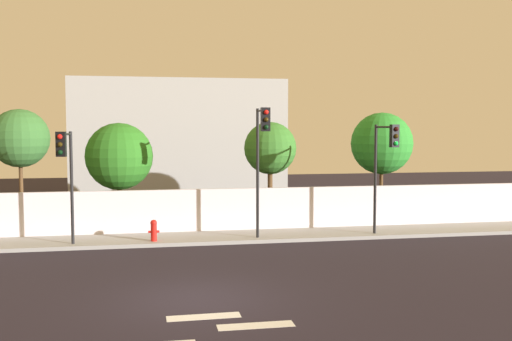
{
  "coord_description": "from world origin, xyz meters",
  "views": [
    {
      "loc": [
        -1.23,
        -15.44,
        4.59
      ],
      "look_at": [
        2.81,
        6.5,
        2.94
      ],
      "focal_mm": 41.07,
      "sensor_mm": 36.0,
      "label": 1
    }
  ],
  "objects_px": {
    "traffic_light_left": "(66,163)",
    "fire_hydrant": "(154,230)",
    "roadside_tree_leftmost": "(20,139)",
    "traffic_light_right": "(386,155)",
    "roadside_tree_midleft": "(119,157)",
    "roadside_tree_midright": "(270,149)",
    "roadside_tree_rightmost": "(382,144)",
    "traffic_light_center": "(262,145)"
  },
  "relations": [
    {
      "from": "traffic_light_right",
      "to": "fire_hydrant",
      "type": "xyz_separation_m",
      "value": [
        -9.28,
        0.67,
        -2.88
      ]
    },
    {
      "from": "traffic_light_right",
      "to": "traffic_light_left",
      "type": "bearing_deg",
      "value": 179.72
    },
    {
      "from": "traffic_light_left",
      "to": "roadside_tree_rightmost",
      "type": "bearing_deg",
      "value": 16.31
    },
    {
      "from": "fire_hydrant",
      "to": "roadside_tree_midright",
      "type": "xyz_separation_m",
      "value": [
        5.37,
        3.48,
        3.01
      ]
    },
    {
      "from": "traffic_light_center",
      "to": "traffic_light_right",
      "type": "xyz_separation_m",
      "value": [
        5.1,
        -0.05,
        -0.43
      ]
    },
    {
      "from": "traffic_light_center",
      "to": "traffic_light_right",
      "type": "relative_size",
      "value": 1.14
    },
    {
      "from": "roadside_tree_midleft",
      "to": "roadside_tree_rightmost",
      "type": "bearing_deg",
      "value": -0.0
    },
    {
      "from": "traffic_light_right",
      "to": "roadside_tree_leftmost",
      "type": "distance_m",
      "value": 15.43
    },
    {
      "from": "traffic_light_right",
      "to": "roadside_tree_rightmost",
      "type": "bearing_deg",
      "value": 69.46
    },
    {
      "from": "roadside_tree_midright",
      "to": "fire_hydrant",
      "type": "bearing_deg",
      "value": -147.05
    },
    {
      "from": "traffic_light_right",
      "to": "roadside_tree_rightmost",
      "type": "height_order",
      "value": "roadside_tree_rightmost"
    },
    {
      "from": "traffic_light_right",
      "to": "roadside_tree_midright",
      "type": "relative_size",
      "value": 0.94
    },
    {
      "from": "traffic_light_left",
      "to": "roadside_tree_leftmost",
      "type": "xyz_separation_m",
      "value": [
        -2.41,
        4.09,
        0.81
      ]
    },
    {
      "from": "traffic_light_left",
      "to": "traffic_light_right",
      "type": "xyz_separation_m",
      "value": [
        12.44,
        -0.06,
        0.19
      ]
    },
    {
      "from": "traffic_light_center",
      "to": "roadside_tree_leftmost",
      "type": "bearing_deg",
      "value": 157.16
    },
    {
      "from": "roadside_tree_leftmost",
      "to": "roadside_tree_midright",
      "type": "distance_m",
      "value": 10.95
    },
    {
      "from": "traffic_light_left",
      "to": "roadside_tree_rightmost",
      "type": "relative_size",
      "value": 0.81
    },
    {
      "from": "traffic_light_left",
      "to": "traffic_light_center",
      "type": "relative_size",
      "value": 0.83
    },
    {
      "from": "traffic_light_left",
      "to": "roadside_tree_leftmost",
      "type": "relative_size",
      "value": 0.8
    },
    {
      "from": "roadside_tree_midleft",
      "to": "traffic_light_center",
      "type": "bearing_deg",
      "value": -36.16
    },
    {
      "from": "traffic_light_left",
      "to": "fire_hydrant",
      "type": "relative_size",
      "value": 5.08
    },
    {
      "from": "roadside_tree_leftmost",
      "to": "roadside_tree_rightmost",
      "type": "distance_m",
      "value": 16.41
    },
    {
      "from": "traffic_light_center",
      "to": "roadside_tree_midleft",
      "type": "bearing_deg",
      "value": 143.84
    },
    {
      "from": "traffic_light_center",
      "to": "roadside_tree_rightmost",
      "type": "relative_size",
      "value": 0.98
    },
    {
      "from": "roadside_tree_midleft",
      "to": "roadside_tree_midright",
      "type": "relative_size",
      "value": 0.99
    },
    {
      "from": "roadside_tree_midleft",
      "to": "roadside_tree_midright",
      "type": "distance_m",
      "value": 6.82
    },
    {
      "from": "fire_hydrant",
      "to": "roadside_tree_midright",
      "type": "height_order",
      "value": "roadside_tree_midright"
    },
    {
      "from": "traffic_light_right",
      "to": "roadside_tree_midleft",
      "type": "bearing_deg",
      "value": 158.82
    },
    {
      "from": "fire_hydrant",
      "to": "roadside_tree_leftmost",
      "type": "distance_m",
      "value": 7.45
    },
    {
      "from": "roadside_tree_rightmost",
      "to": "roadside_tree_leftmost",
      "type": "bearing_deg",
      "value": 180.0
    },
    {
      "from": "roadside_tree_leftmost",
      "to": "roadside_tree_rightmost",
      "type": "height_order",
      "value": "roadside_tree_leftmost"
    },
    {
      "from": "traffic_light_center",
      "to": "fire_hydrant",
      "type": "xyz_separation_m",
      "value": [
        -4.17,
        0.62,
        -3.31
      ]
    },
    {
      "from": "traffic_light_center",
      "to": "roadside_tree_midleft",
      "type": "xyz_separation_m",
      "value": [
        -5.61,
        4.1,
        -0.61
      ]
    },
    {
      "from": "traffic_light_right",
      "to": "roadside_tree_midleft",
      "type": "relative_size",
      "value": 0.95
    },
    {
      "from": "traffic_light_center",
      "to": "roadside_tree_midright",
      "type": "xyz_separation_m",
      "value": [
        1.2,
        4.1,
        -0.3
      ]
    },
    {
      "from": "roadside_tree_leftmost",
      "to": "roadside_tree_midright",
      "type": "xyz_separation_m",
      "value": [
        10.94,
        0.0,
        -0.5
      ]
    },
    {
      "from": "fire_hydrant",
      "to": "roadside_tree_leftmost",
      "type": "bearing_deg",
      "value": 148.0
    },
    {
      "from": "traffic_light_center",
      "to": "roadside_tree_midleft",
      "type": "relative_size",
      "value": 1.08
    },
    {
      "from": "roadside_tree_leftmost",
      "to": "roadside_tree_midleft",
      "type": "height_order",
      "value": "roadside_tree_leftmost"
    },
    {
      "from": "traffic_light_right",
      "to": "roadside_tree_rightmost",
      "type": "xyz_separation_m",
      "value": [
        1.56,
        4.15,
        0.33
      ]
    },
    {
      "from": "fire_hydrant",
      "to": "roadside_tree_leftmost",
      "type": "height_order",
      "value": "roadside_tree_leftmost"
    },
    {
      "from": "fire_hydrant",
      "to": "roadside_tree_midleft",
      "type": "bearing_deg",
      "value": 112.49
    }
  ]
}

